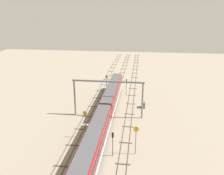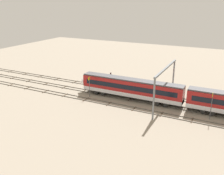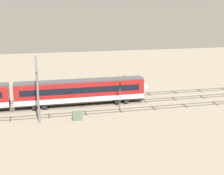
% 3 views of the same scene
% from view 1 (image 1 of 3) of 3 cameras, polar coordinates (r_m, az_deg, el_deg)
% --- Properties ---
extents(ground_plane, '(154.49, 154.49, 0.00)m').
position_cam_1_polar(ground_plane, '(64.11, 0.46, -2.83)').
color(ground_plane, gray).
extents(track_near_foreground, '(138.49, 2.40, 0.16)m').
position_cam_1_polar(track_near_foreground, '(63.73, 4.81, -2.97)').
color(track_near_foreground, '#59544C').
rests_on(track_near_foreground, ground).
extents(track_with_train, '(138.49, 2.40, 0.16)m').
position_cam_1_polar(track_with_train, '(64.08, 0.46, -2.77)').
color(track_with_train, '#59544C').
rests_on(track_with_train, ground).
extents(track_middle, '(138.49, 2.40, 0.16)m').
position_cam_1_polar(track_middle, '(64.80, -3.81, -2.57)').
color(track_middle, '#59544C').
rests_on(track_middle, ground).
extents(train, '(75.20, 3.24, 4.80)m').
position_cam_1_polar(train, '(38.64, -4.55, -13.96)').
color(train, maroon).
rests_on(train, ground).
extents(overhead_gantry, '(0.40, 16.16, 8.64)m').
position_cam_1_polar(overhead_gantry, '(51.58, -1.02, -0.72)').
color(overhead_gantry, slate).
rests_on(overhead_gantry, ground).
extents(speed_sign_near_foreground, '(0.14, 0.97, 5.28)m').
position_cam_1_polar(speed_sign_near_foreground, '(39.44, 5.94, -11.90)').
color(speed_sign_near_foreground, '#4C4C51').
rests_on(speed_sign_near_foreground, ground).
extents(speed_sign_mid_trackside, '(0.14, 0.89, 5.59)m').
position_cam_1_polar(speed_sign_mid_trackside, '(44.26, -6.65, -8.19)').
color(speed_sign_mid_trackside, '#4C4C51').
rests_on(speed_sign_mid_trackside, ground).
extents(speed_sign_far_trackside, '(0.14, 0.85, 4.96)m').
position_cam_1_polar(speed_sign_far_trackside, '(69.18, -1.35, 1.57)').
color(speed_sign_far_trackside, '#4C4C51').
rests_on(speed_sign_far_trackside, ground).
extents(signal_light_trackside_approach, '(0.31, 0.32, 4.45)m').
position_cam_1_polar(signal_light_trackside_approach, '(39.05, 0.18, -13.06)').
color(signal_light_trackside_approach, '#4C4C51').
rests_on(signal_light_trackside_approach, ground).
extents(signal_light_trackside_departure, '(0.31, 0.32, 4.77)m').
position_cam_1_polar(signal_light_trackside_departure, '(66.12, 3.56, 0.67)').
color(signal_light_trackside_departure, '#4C4C51').
rests_on(signal_light_trackside_departure, ground).
extents(relay_cabinet, '(1.55, 0.87, 1.54)m').
position_cam_1_polar(relay_cabinet, '(58.79, 7.77, -4.25)').
color(relay_cabinet, '#597259').
rests_on(relay_cabinet, ground).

